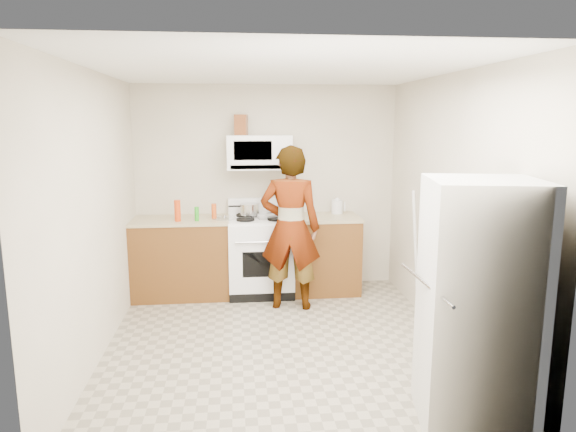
{
  "coord_description": "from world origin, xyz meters",
  "views": [
    {
      "loc": [
        -0.4,
        -4.51,
        2.07
      ],
      "look_at": [
        0.13,
        0.55,
        1.12
      ],
      "focal_mm": 32.0,
      "sensor_mm": 36.0,
      "label": 1
    }
  ],
  "objects": [
    {
      "name": "bottle_spray",
      "position": [
        -1.05,
        1.35,
        1.06
      ],
      "size": [
        0.09,
        0.09,
        0.24
      ],
      "primitive_type": "cylinder",
      "rotation": [
        0.0,
        0.0,
        -0.33
      ],
      "color": "red",
      "rests_on": "counter_left"
    },
    {
      "name": "back_wall",
      "position": [
        0.0,
        1.79,
        1.25
      ],
      "size": [
        3.2,
        0.02,
        2.5
      ],
      "primitive_type": "cube",
      "color": "beige",
      "rests_on": "floor"
    },
    {
      "name": "broom",
      "position": [
        1.55,
        0.73,
        0.68
      ],
      "size": [
        0.21,
        0.23,
        1.34
      ],
      "primitive_type": "cylinder",
      "rotation": [
        0.14,
        -0.14,
        0.04
      ],
      "color": "white",
      "rests_on": "floor"
    },
    {
      "name": "gas_range",
      "position": [
        -0.1,
        1.48,
        0.49
      ],
      "size": [
        0.76,
        0.65,
        1.13
      ],
      "color": "white",
      "rests_on": "floor"
    },
    {
      "name": "floor",
      "position": [
        0.0,
        0.0,
        0.0
      ],
      "size": [
        3.6,
        3.6,
        0.0
      ],
      "primitive_type": "plane",
      "color": "gray",
      "rests_on": "ground"
    },
    {
      "name": "person",
      "position": [
        0.2,
        0.97,
        0.91
      ],
      "size": [
        0.73,
        0.55,
        1.81
      ],
      "primitive_type": "imported",
      "rotation": [
        0.0,
        0.0,
        2.95
      ],
      "color": "tan",
      "rests_on": "floor"
    },
    {
      "name": "bottle_hot_sauce",
      "position": [
        -0.64,
        1.45,
        1.02
      ],
      "size": [
        0.06,
        0.06,
        0.18
      ],
      "primitive_type": "cylinder",
      "rotation": [
        0.0,
        0.0,
        0.09
      ],
      "color": "#CA4B16",
      "rests_on": "counter_left"
    },
    {
      "name": "jug",
      "position": [
        -0.31,
        1.65,
        2.02
      ],
      "size": [
        0.17,
        0.17,
        0.24
      ],
      "primitive_type": "cube",
      "rotation": [
        0.0,
        0.0,
        -0.2
      ],
      "color": "brown",
      "rests_on": "microwave"
    },
    {
      "name": "counter_right",
      "position": [
        0.68,
        1.49,
        0.92
      ],
      "size": [
        0.82,
        0.64,
        0.03
      ],
      "primitive_type": "cube",
      "color": "tan",
      "rests_on": "cabinet_right"
    },
    {
      "name": "saucepan",
      "position": [
        -0.22,
        1.58,
        1.02
      ],
      "size": [
        0.31,
        0.31,
        0.13
      ],
      "primitive_type": "cylinder",
      "rotation": [
        0.0,
        0.0,
        -0.4
      ],
      "color": "silver",
      "rests_on": "gas_range"
    },
    {
      "name": "cabinet_right",
      "position": [
        0.68,
        1.49,
        0.45
      ],
      "size": [
        0.8,
        0.62,
        0.9
      ],
      "primitive_type": "cube",
      "color": "brown",
      "rests_on": "floor"
    },
    {
      "name": "bottle_green_cap",
      "position": [
        -0.84,
        1.35,
        1.02
      ],
      "size": [
        0.05,
        0.05,
        0.16
      ],
      "primitive_type": "cylinder",
      "rotation": [
        0.0,
        0.0,
        -0.03
      ],
      "color": "#21941B",
      "rests_on": "counter_left"
    },
    {
      "name": "fridge",
      "position": [
        1.2,
        -1.4,
        0.85
      ],
      "size": [
        0.82,
        0.82,
        1.7
      ],
      "primitive_type": "cube",
      "rotation": [
        0.0,
        0.0,
        -0.19
      ],
      "color": "beige",
      "rests_on": "floor"
    },
    {
      "name": "tray",
      "position": [
        -0.0,
        1.43,
        0.96
      ],
      "size": [
        0.27,
        0.19,
        0.05
      ],
      "primitive_type": "cube",
      "rotation": [
        0.0,
        0.0,
        0.15
      ],
      "color": "white",
      "rests_on": "gas_range"
    },
    {
      "name": "microwave",
      "position": [
        -0.1,
        1.61,
        1.7
      ],
      "size": [
        0.76,
        0.38,
        0.4
      ],
      "primitive_type": "cube",
      "color": "white",
      "rests_on": "back_wall"
    },
    {
      "name": "pot_lid",
      "position": [
        -0.52,
        1.44,
        0.94
      ],
      "size": [
        0.35,
        0.35,
        0.01
      ],
      "primitive_type": "cylinder",
      "rotation": [
        0.0,
        0.0,
        0.34
      ],
      "color": "silver",
      "rests_on": "counter_left"
    },
    {
      "name": "counter_left",
      "position": [
        -1.04,
        1.49,
        0.92
      ],
      "size": [
        1.14,
        0.64,
        0.03
      ],
      "primitive_type": "cube",
      "color": "tan",
      "rests_on": "cabinet_left"
    },
    {
      "name": "cabinet_left",
      "position": [
        -1.04,
        1.49,
        0.45
      ],
      "size": [
        1.12,
        0.62,
        0.9
      ],
      "primitive_type": "cube",
      "color": "brown",
      "rests_on": "floor"
    },
    {
      "name": "right_wall",
      "position": [
        1.59,
        0.0,
        1.25
      ],
      "size": [
        0.02,
        3.6,
        2.5
      ],
      "primitive_type": "cube",
      "color": "beige",
      "rests_on": "floor"
    },
    {
      "name": "kettle",
      "position": [
        0.86,
        1.65,
        1.02
      ],
      "size": [
        0.16,
        0.16,
        0.17
      ],
      "primitive_type": "cylinder",
      "rotation": [
        0.0,
        0.0,
        0.2
      ],
      "color": "silver",
      "rests_on": "counter_right"
    }
  ]
}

